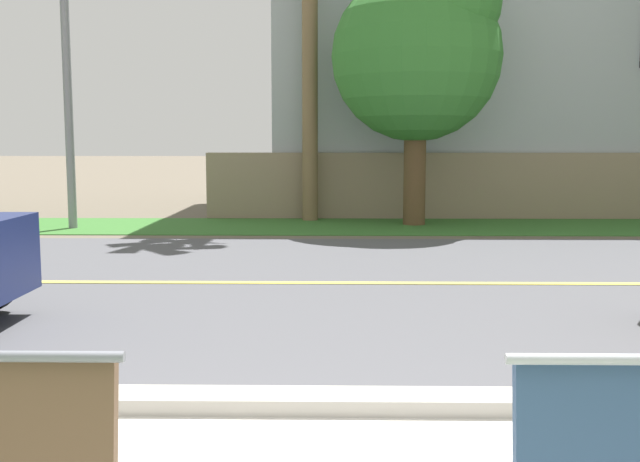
# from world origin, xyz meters

# --- Properties ---
(ground_plane) EXTENTS (140.00, 140.00, 0.00)m
(ground_plane) POSITION_xyz_m (0.00, 8.00, 0.00)
(ground_plane) COLOR #665B4C
(curb_edge) EXTENTS (44.00, 0.30, 0.11)m
(curb_edge) POSITION_xyz_m (0.00, 2.35, 0.06)
(curb_edge) COLOR #ADA89E
(curb_edge) RESTS_ON ground_plane
(street_asphalt) EXTENTS (52.00, 8.00, 0.01)m
(street_asphalt) POSITION_xyz_m (0.00, 6.50, 0.00)
(street_asphalt) COLOR #515156
(street_asphalt) RESTS_ON ground_plane
(road_centre_line) EXTENTS (48.00, 0.14, 0.01)m
(road_centre_line) POSITION_xyz_m (0.00, 6.50, 0.01)
(road_centre_line) COLOR #E0CC4C
(road_centre_line) RESTS_ON ground_plane
(far_verge_grass) EXTENTS (48.00, 2.80, 0.02)m
(far_verge_grass) POSITION_xyz_m (0.00, 12.32, 0.01)
(far_verge_grass) COLOR #38702D
(far_verge_grass) RESTS_ON ground_plane
(streetlamp) EXTENTS (0.24, 2.10, 7.14)m
(streetlamp) POSITION_xyz_m (-4.86, 12.12, 4.08)
(streetlamp) COLOR gray
(streetlamp) RESTS_ON ground_plane
(shade_tree_left) EXTENTS (3.26, 3.26, 5.39)m
(shade_tree_left) POSITION_xyz_m (1.76, 12.56, 3.49)
(shade_tree_left) COLOR brown
(shade_tree_left) RESTS_ON ground_plane
(garden_wall) EXTENTS (13.00, 0.36, 1.40)m
(garden_wall) POSITION_xyz_m (3.87, 13.93, 0.70)
(garden_wall) COLOR gray
(garden_wall) RESTS_ON ground_plane
(house_across_street) EXTENTS (12.26, 6.91, 7.53)m
(house_across_street) POSITION_xyz_m (4.44, 17.13, 3.81)
(house_across_street) COLOR #A3ADB2
(house_across_street) RESTS_ON ground_plane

